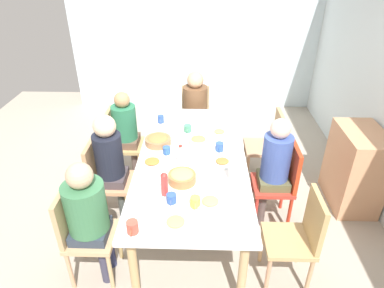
% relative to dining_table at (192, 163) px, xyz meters
% --- Properties ---
extents(ground_plane, '(7.14, 7.14, 0.00)m').
position_rel_dining_table_xyz_m(ground_plane, '(0.00, 0.00, -0.70)').
color(ground_plane, '#A49988').
extents(wall_left, '(0.12, 4.29, 2.60)m').
position_rel_dining_table_xyz_m(wall_left, '(-3.03, 0.00, 0.60)').
color(wall_left, silver).
rests_on(wall_left, ground_plane).
extents(dining_table, '(2.27, 1.05, 0.77)m').
position_rel_dining_table_xyz_m(dining_table, '(0.00, 0.00, 0.00)').
color(dining_table, white).
rests_on(dining_table, ground_plane).
extents(chair_0, '(0.40, 0.40, 0.90)m').
position_rel_dining_table_xyz_m(chair_0, '(-0.76, -0.90, -0.19)').
color(chair_0, tan).
rests_on(chair_0, ground_plane).
extents(person_0, '(0.30, 0.30, 1.14)m').
position_rel_dining_table_xyz_m(person_0, '(-0.76, -0.81, -0.02)').
color(person_0, brown).
rests_on(person_0, ground_plane).
extents(chair_1, '(0.40, 0.40, 0.90)m').
position_rel_dining_table_xyz_m(chair_1, '(-1.51, 0.00, -0.19)').
color(chair_1, tan).
rests_on(chair_1, ground_plane).
extents(person_1, '(0.33, 0.33, 1.16)m').
position_rel_dining_table_xyz_m(person_1, '(-1.42, 0.00, 0.01)').
color(person_1, brown).
rests_on(person_1, ground_plane).
extents(chair_2, '(0.40, 0.40, 0.90)m').
position_rel_dining_table_xyz_m(chair_2, '(0.76, -0.90, -0.19)').
color(chair_2, tan).
rests_on(chair_2, ground_plane).
extents(person_2, '(0.33, 0.33, 1.17)m').
position_rel_dining_table_xyz_m(person_2, '(0.76, -0.81, 0.02)').
color(person_2, navy).
rests_on(person_2, ground_plane).
extents(chair_3, '(0.40, 0.40, 0.90)m').
position_rel_dining_table_xyz_m(chair_3, '(-0.76, 0.90, -0.19)').
color(chair_3, tan).
rests_on(chair_3, ground_plane).
extents(chair_4, '(0.40, 0.40, 0.90)m').
position_rel_dining_table_xyz_m(chair_4, '(0.76, 0.90, -0.19)').
color(chair_4, tan).
rests_on(chair_4, ground_plane).
extents(chair_5, '(0.40, 0.40, 0.90)m').
position_rel_dining_table_xyz_m(chair_5, '(0.00, 0.90, -0.19)').
color(chair_5, '#B53528').
rests_on(chair_5, ground_plane).
extents(person_5, '(0.30, 0.30, 1.20)m').
position_rel_dining_table_xyz_m(person_5, '(-0.00, 0.81, 0.01)').
color(person_5, brown).
rests_on(person_5, ground_plane).
extents(chair_6, '(0.40, 0.40, 0.90)m').
position_rel_dining_table_xyz_m(chair_6, '(0.00, -0.90, -0.19)').
color(chair_6, tan).
rests_on(chair_6, ground_plane).
extents(person_6, '(0.30, 0.30, 1.21)m').
position_rel_dining_table_xyz_m(person_6, '(0.00, -0.81, 0.03)').
color(person_6, '#47364C').
rests_on(person_6, ground_plane).
extents(plate_0, '(0.21, 0.21, 0.04)m').
position_rel_dining_table_xyz_m(plate_0, '(-0.49, 0.29, 0.08)').
color(plate_0, white).
rests_on(plate_0, dining_table).
extents(plate_1, '(0.25, 0.25, 0.04)m').
position_rel_dining_table_xyz_m(plate_1, '(0.93, -0.09, 0.08)').
color(plate_1, beige).
rests_on(plate_1, dining_table).
extents(plate_2, '(0.23, 0.23, 0.04)m').
position_rel_dining_table_xyz_m(plate_2, '(0.10, 0.29, 0.08)').
color(plate_2, white).
rests_on(plate_2, dining_table).
extents(plate_3, '(0.25, 0.25, 0.04)m').
position_rel_dining_table_xyz_m(plate_3, '(0.69, 0.17, 0.08)').
color(plate_3, silver).
rests_on(plate_3, dining_table).
extents(plate_4, '(0.26, 0.26, 0.04)m').
position_rel_dining_table_xyz_m(plate_4, '(0.13, -0.38, 0.08)').
color(plate_4, white).
rests_on(plate_4, dining_table).
extents(bowl_0, '(0.25, 0.25, 0.10)m').
position_rel_dining_table_xyz_m(bowl_0, '(0.40, -0.08, 0.12)').
color(bowl_0, '#9E6D3E').
rests_on(bowl_0, dining_table).
extents(bowl_1, '(0.18, 0.18, 0.09)m').
position_rel_dining_table_xyz_m(bowl_1, '(-0.23, 0.06, 0.12)').
color(bowl_1, beige).
rests_on(bowl_1, dining_table).
extents(bowl_2, '(0.27, 0.27, 0.09)m').
position_rel_dining_table_xyz_m(bowl_2, '(-0.24, -0.36, 0.12)').
color(bowl_2, '#9C6E46').
rests_on(bowl_2, dining_table).
extents(cup_0, '(0.12, 0.08, 0.09)m').
position_rel_dining_table_xyz_m(cup_0, '(-0.13, 0.27, 0.11)').
color(cup_0, '#31559F').
rests_on(cup_0, dining_table).
extents(cup_1, '(0.11, 0.07, 0.07)m').
position_rel_dining_table_xyz_m(cup_1, '(-0.06, -0.25, 0.11)').
color(cup_1, '#2F59A2').
rests_on(cup_1, dining_table).
extents(cup_2, '(0.12, 0.09, 0.10)m').
position_rel_dining_table_xyz_m(cup_2, '(1.02, -0.40, 0.12)').
color(cup_2, '#C34B3B').
rests_on(cup_2, dining_table).
extents(cup_3, '(0.12, 0.09, 0.08)m').
position_rel_dining_table_xyz_m(cup_3, '(0.40, -0.38, 0.11)').
color(cup_3, white).
rests_on(cup_3, dining_table).
extents(cup_4, '(0.12, 0.08, 0.08)m').
position_rel_dining_table_xyz_m(cup_4, '(0.68, -0.15, 0.11)').
color(cup_4, '#2F529D').
rests_on(cup_4, dining_table).
extents(cup_5, '(0.11, 0.07, 0.09)m').
position_rel_dining_table_xyz_m(cup_5, '(-0.74, -0.39, 0.11)').
color(cup_5, '#2F4F9B').
rests_on(cup_5, dining_table).
extents(cup_6, '(0.12, 0.08, 0.09)m').
position_rel_dining_table_xyz_m(cup_6, '(0.72, 0.05, 0.11)').
color(cup_6, '#E6C347').
rests_on(cup_6, dining_table).
extents(cup_7, '(0.12, 0.08, 0.08)m').
position_rel_dining_table_xyz_m(cup_7, '(-0.53, -0.06, 0.11)').
color(cup_7, '#458D6A').
rests_on(cup_7, dining_table).
extents(bottle_0, '(0.06, 0.06, 0.24)m').
position_rel_dining_table_xyz_m(bottle_0, '(0.58, -0.21, 0.18)').
color(bottle_0, red).
rests_on(bottle_0, dining_table).
extents(bottle_1, '(0.07, 0.07, 0.21)m').
position_rel_dining_table_xyz_m(bottle_1, '(0.12, -0.10, 0.17)').
color(bottle_1, '#E8E6C3').
rests_on(bottle_1, dining_table).
extents(bottle_2, '(0.05, 0.05, 0.26)m').
position_rel_dining_table_xyz_m(bottle_2, '(0.37, 0.36, 0.19)').
color(bottle_2, white).
rests_on(bottle_2, dining_table).
extents(side_cabinet, '(0.70, 0.44, 0.90)m').
position_rel_dining_table_xyz_m(side_cabinet, '(-0.32, 1.78, -0.25)').
color(side_cabinet, tan).
rests_on(side_cabinet, ground_plane).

